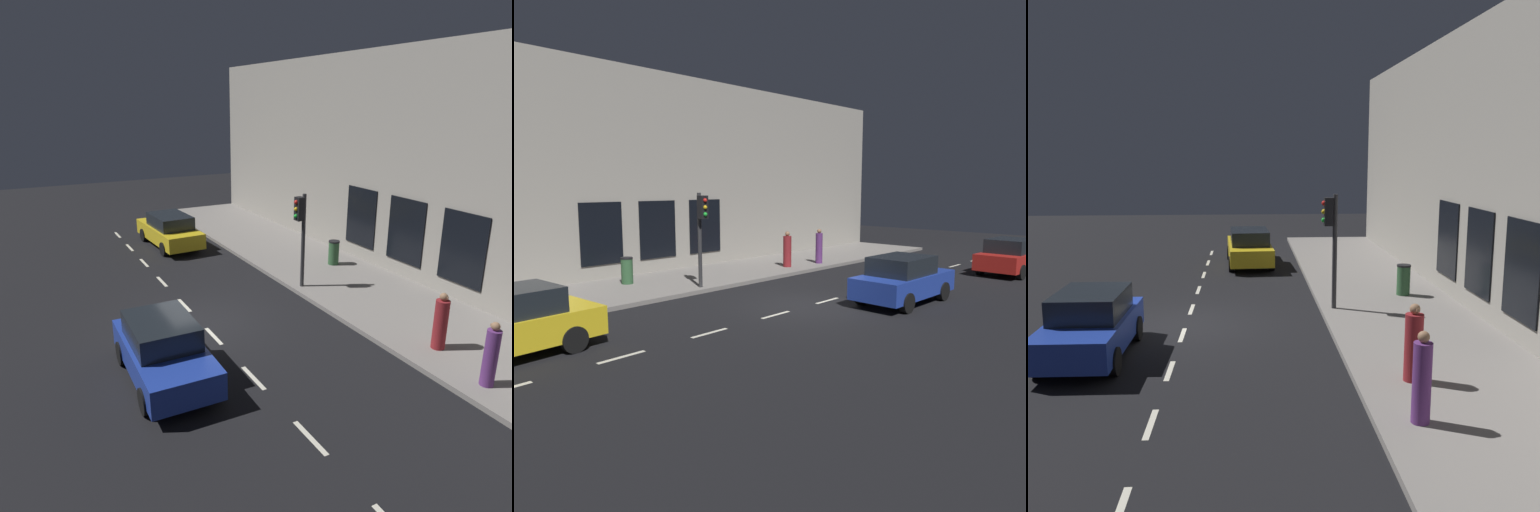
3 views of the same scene
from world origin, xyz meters
The scene contains 10 objects.
ground_plane centered at (0.00, 0.00, 0.00)m, with size 60.00×60.00×0.00m, color black.
sidewalk centered at (6.25, 0.00, 0.07)m, with size 4.50×32.00×0.15m.
building_facade centered at (8.80, 0.00, 4.36)m, with size 0.65×32.00×8.73m.
lane_centre_line centered at (0.00, -1.00, 0.00)m, with size 0.12×27.20×0.01m.
traffic_light centered at (4.29, 0.94, 2.54)m, with size 0.49×0.32×3.49m.
parked_car_0 centered at (-1.99, -2.51, 0.79)m, with size 1.91×3.97×1.58m.
parked_car_2 centered at (-2.75, -10.84, 0.79)m, with size 2.06×3.95×1.58m.
pedestrian_0 centered at (4.80, -6.72, 0.93)m, with size 0.35×0.35×1.68m.
pedestrian_1 centered at (5.20, -4.84, 0.91)m, with size 0.45×0.45×1.65m.
trash_bin centered at (6.97, 2.47, 0.67)m, with size 0.46×0.46×1.03m.
Camera 2 is at (-10.00, 12.47, 3.87)m, focal length 35.08 mm.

